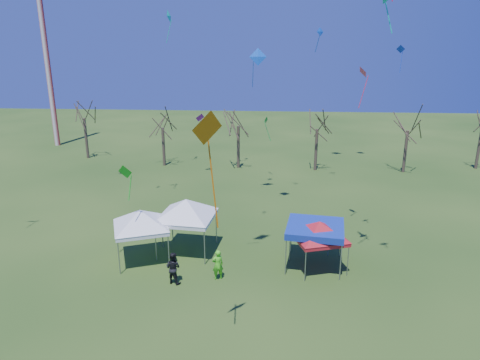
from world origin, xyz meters
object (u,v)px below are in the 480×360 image
object	(u,v)px
tree_4	(410,115)
tent_blue	(315,229)
tent_red	(319,225)
person_dark	(173,268)
person_green	(218,265)
tree_0	(83,104)
tent_white_mid	(186,203)
radio_mast	(46,50)
tree_1	(162,114)
tent_white_west	(140,213)
tree_2	(238,111)
tree_3	(318,114)

from	to	relation	value
tree_4	tent_blue	size ratio (longest dim) A/B	2.12
tent_red	person_dark	size ratio (longest dim) A/B	2.03
person_dark	person_green	bearing A→B (deg)	-146.13
person_dark	tree_4	bearing A→B (deg)	-108.97
tree_0	tent_white_mid	bearing A→B (deg)	-54.52
radio_mast	tree_0	bearing A→B (deg)	-42.77
person_green	tent_white_mid	bearing A→B (deg)	-78.05
tree_0	tree_1	bearing A→B (deg)	-15.18
tent_white_west	tent_blue	distance (m)	10.55
tent_white_mid	person_dark	world-z (taller)	tent_white_mid
tent_blue	person_dark	world-z (taller)	tent_blue
tree_2	tent_white_mid	world-z (taller)	tree_2
tree_2	tent_white_mid	xyz separation A→B (m)	(-1.57, -20.72, -2.96)
tent_white_west	tent_blue	size ratio (longest dim) A/B	1.08
radio_mast	person_dark	size ratio (longest dim) A/B	13.56
tent_white_mid	person_green	world-z (taller)	tent_white_mid
tent_red	radio_mast	bearing A→B (deg)	135.27
tree_3	tree_0	bearing A→B (deg)	172.92
tree_2	person_dark	bearing A→B (deg)	-93.72
tent_white_west	tree_0	bearing A→B (deg)	119.75
radio_mast	tent_blue	bearing A→B (deg)	-44.58
tent_white_mid	tent_white_west	bearing A→B (deg)	-151.54
tree_2	tent_red	xyz separation A→B (m)	(6.58, -22.30, -3.50)
radio_mast	tree_3	bearing A→B (deg)	-16.31
tree_2	tent_white_west	world-z (taller)	tree_2
person_green	person_dark	xyz separation A→B (m)	(-2.42, -0.62, 0.03)
tree_3	tent_red	size ratio (longest dim) A/B	2.11
tree_1	tent_white_mid	distance (m)	22.21
radio_mast	tent_white_mid	size ratio (longest dim) A/B	5.36
tree_1	tree_2	world-z (taller)	tree_2
radio_mast	tent_blue	xyz separation A→B (m)	(32.03, -31.57, -10.11)
person_green	person_dark	bearing A→B (deg)	-9.58
tent_white_mid	person_dark	size ratio (longest dim) A/B	2.53
radio_mast	person_dark	xyz separation A→B (m)	(24.03, -34.27, -11.58)
radio_mast	tent_red	world-z (taller)	radio_mast
tent_white_west	tent_white_mid	distance (m)	2.92
tent_red	tent_white_west	bearing A→B (deg)	178.96
tree_2	tent_red	world-z (taller)	tree_2
tent_blue	tent_red	bearing A→B (deg)	-62.04
person_green	tree_4	bearing A→B (deg)	-149.44
tree_0	tent_white_west	xyz separation A→B (m)	(14.35, -25.11, -3.40)
tree_2	tree_3	distance (m)	8.41
tent_white_mid	person_green	bearing A→B (deg)	-54.16
tree_1	tree_2	xyz separation A→B (m)	(8.40, -0.27, 0.50)
tree_0	person_green	distance (m)	33.69
radio_mast	tent_white_west	size ratio (longest dim) A/B	6.20
tent_white_mid	tent_blue	distance (m)	8.12
tree_3	tent_white_west	distance (m)	25.29
tent_blue	person_dark	bearing A→B (deg)	-161.31
tent_white_west	tent_white_mid	xyz separation A→B (m)	(2.56, 1.39, 0.25)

